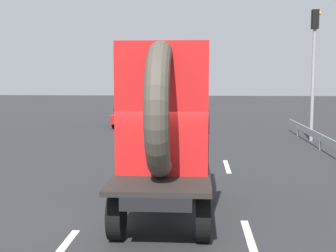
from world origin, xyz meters
name	(u,v)px	position (x,y,z in m)	size (l,w,h in m)	color
ground_plane	(152,217)	(0.00, 0.00, 0.00)	(120.00, 120.00, 0.00)	#28282B
flatbed_truck	(166,137)	(0.28, 0.56, 1.78)	(2.02, 4.97, 3.91)	black
distant_sedan	(129,115)	(-3.28, 18.47, 0.69)	(1.70, 3.96, 1.29)	black
traffic_light	(314,57)	(6.57, 12.57, 4.07)	(0.42, 0.36, 6.29)	gray
guardrail	(336,146)	(6.27, 7.52, 0.53)	(0.10, 17.88, 0.71)	gray
lane_dash_left_near	(60,251)	(-1.50, -2.13, 0.00)	(2.26, 0.16, 0.01)	beige
lane_dash_left_far	(129,163)	(-1.50, 6.36, 0.00)	(2.36, 0.16, 0.01)	beige
lane_dash_right_near	(251,242)	(2.06, -1.45, 0.00)	(2.65, 0.16, 0.01)	beige
lane_dash_right_far	(227,166)	(2.06, 5.95, 0.00)	(2.31, 0.16, 0.01)	beige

